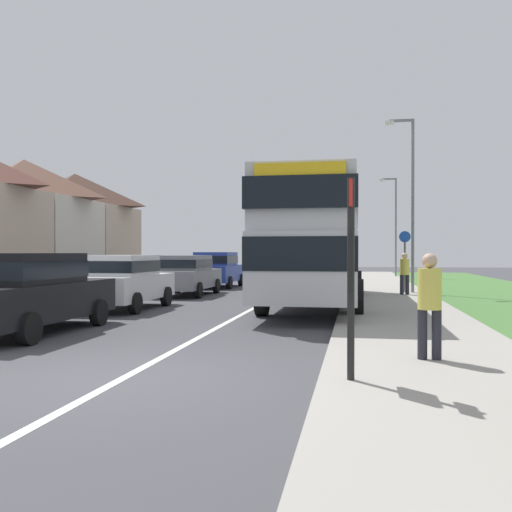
{
  "coord_description": "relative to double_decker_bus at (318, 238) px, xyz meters",
  "views": [
    {
      "loc": [
        3.08,
        -7.08,
        1.68
      ],
      "look_at": [
        0.74,
        5.99,
        1.6
      ],
      "focal_mm": 39.69,
      "sensor_mm": 36.0,
      "label": 1
    }
  ],
  "objects": [
    {
      "name": "parked_car_white",
      "position": [
        -5.58,
        -2.25,
        -1.26
      ],
      "size": [
        1.96,
        4.08,
        1.6
      ],
      "color": "silver",
      "rests_on": "ground_plane"
    },
    {
      "name": "street_lamp_far",
      "position": [
        3.63,
        20.34,
        1.69
      ],
      "size": [
        1.14,
        0.2,
        6.59
      ],
      "color": "slate",
      "rests_on": "ground_plane"
    },
    {
      "name": "pedestrian_at_stop",
      "position": [
        2.28,
        -9.4,
        -1.17
      ],
      "size": [
        0.34,
        0.34,
        1.67
      ],
      "color": "#23232D",
      "rests_on": "ground_plane"
    },
    {
      "name": "double_decker_bus",
      "position": [
        0.0,
        0.0,
        0.0
      ],
      "size": [
        2.8,
        11.55,
        3.7
      ],
      "color": "#BCBCC1",
      "rests_on": "ground_plane"
    },
    {
      "name": "bus_stop_sign",
      "position": [
        1.16,
        -10.93,
        -0.6
      ],
      "size": [
        0.09,
        0.52,
        2.6
      ],
      "color": "black",
      "rests_on": "ground_plane"
    },
    {
      "name": "street_lamp_mid",
      "position": [
        3.28,
        4.99,
        1.87
      ],
      "size": [
        1.14,
        0.2,
        6.93
      ],
      "color": "slate",
      "rests_on": "ground_plane"
    },
    {
      "name": "pavement_near_side",
      "position": [
        2.36,
        -4.88,
        -2.08
      ],
      "size": [
        3.2,
        68.0,
        0.12
      ],
      "primitive_type": "cube",
      "color": "#9E998E",
      "rests_on": "ground_plane"
    },
    {
      "name": "pedestrian_walking_away",
      "position": [
        2.98,
        3.7,
        -1.17
      ],
      "size": [
        0.34,
        0.34,
        1.67
      ],
      "color": "#23232D",
      "rests_on": "ground_plane"
    },
    {
      "name": "ground_plane",
      "position": [
        -1.84,
        -10.88,
        -2.14
      ],
      "size": [
        120.0,
        120.0,
        0.0
      ],
      "primitive_type": "plane",
      "color": "#424247"
    },
    {
      "name": "lane_marking_centre",
      "position": [
        -1.84,
        -2.88,
        -2.14
      ],
      "size": [
        0.14,
        60.0,
        0.01
      ],
      "primitive_type": "cube",
      "color": "silver",
      "rests_on": "ground_plane"
    },
    {
      "name": "parked_car_grey",
      "position": [
        -5.34,
        3.32,
        -1.27
      ],
      "size": [
        1.89,
        4.36,
        1.57
      ],
      "color": "slate",
      "rests_on": "ground_plane"
    },
    {
      "name": "house_terrace_far_side",
      "position": [
        -17.44,
        11.38,
        1.35
      ],
      "size": [
        7.17,
        17.49,
        6.98
      ],
      "color": "#C1A88E",
      "rests_on": "ground_plane"
    },
    {
      "name": "parked_car_blue",
      "position": [
        -5.44,
        8.56,
        -1.21
      ],
      "size": [
        2.0,
        4.25,
        1.7
      ],
      "color": "navy",
      "rests_on": "ground_plane"
    },
    {
      "name": "parked_car_black",
      "position": [
        -5.45,
        -7.31,
        -1.23
      ],
      "size": [
        1.89,
        4.53,
        1.67
      ],
      "color": "black",
      "rests_on": "ground_plane"
    },
    {
      "name": "cycle_route_sign",
      "position": [
        3.07,
        4.8,
        -0.72
      ],
      "size": [
        0.44,
        0.08,
        2.52
      ],
      "color": "slate",
      "rests_on": "ground_plane"
    }
  ]
}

